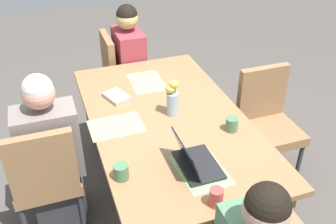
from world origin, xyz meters
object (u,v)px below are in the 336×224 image
object	(u,v)px
person_near_left_near	(53,162)
coffee_mug_near_left	(232,124)
dining_table	(168,127)
chair_near_left_near	(45,175)
flower_vase	(172,97)
book_red_cover	(117,97)
chair_far_right_near	(267,118)
coffee_mug_centre_left	(121,172)
coffee_mug_near_right	(216,197)
laptop_head_right_left_mid	(194,162)
chair_head_left_left_far	(121,74)
person_head_left_left_far	(130,73)

from	to	relation	value
person_near_left_near	coffee_mug_near_left	world-z (taller)	person_near_left_near
dining_table	chair_near_left_near	distance (m)	0.89
flower_vase	book_red_cover	xyz separation A→B (m)	(-0.34, -0.32, -0.12)
chair_far_right_near	book_red_cover	size ratio (longest dim) A/B	4.50
chair_far_right_near	flower_vase	size ratio (longest dim) A/B	3.31
book_red_cover	flower_vase	bearing A→B (deg)	23.85
chair_far_right_near	coffee_mug_centre_left	world-z (taller)	chair_far_right_near
chair_near_left_near	chair_far_right_near	distance (m)	1.75
person_near_left_near	book_red_cover	xyz separation A→B (m)	(-0.34, 0.53, 0.23)
chair_near_left_near	coffee_mug_near_right	xyz separation A→B (m)	(0.81, 0.84, 0.29)
laptop_head_right_left_mid	coffee_mug_near_left	bearing A→B (deg)	124.95
chair_head_left_left_far	person_near_left_near	bearing A→B (deg)	-32.84
person_head_left_left_far	coffee_mug_centre_left	xyz separation A→B (m)	(1.64, -0.47, 0.26)
chair_far_right_near	flower_vase	xyz separation A→B (m)	(0.03, -0.83, 0.37)
dining_table	coffee_mug_centre_left	size ratio (longest dim) A/B	20.31
person_head_left_left_far	flower_vase	size ratio (longest dim) A/B	4.40
book_red_cover	dining_table	bearing A→B (deg)	16.44
person_head_left_left_far	chair_far_right_near	distance (m)	1.38
person_head_left_left_far	coffee_mug_near_right	bearing A→B (deg)	-1.40
dining_table	flower_vase	size ratio (longest dim) A/B	6.87
person_head_left_left_far	coffee_mug_near_left	size ratio (longest dim) A/B	12.90
chair_near_left_near	coffee_mug_near_right	world-z (taller)	chair_near_left_near
dining_table	laptop_head_right_left_mid	world-z (taller)	laptop_head_right_left_mid
coffee_mug_near_right	dining_table	bearing A→B (deg)	177.79
coffee_mug_near_left	coffee_mug_near_right	bearing A→B (deg)	-33.89
laptop_head_right_left_mid	coffee_mug_near_right	world-z (taller)	laptop_head_right_left_mid
dining_table	coffee_mug_near_right	xyz separation A→B (m)	(0.85, -0.03, 0.13)
chair_far_right_near	book_red_cover	bearing A→B (deg)	-105.06
book_red_cover	person_head_left_left_far	bearing A→B (deg)	139.13
chair_near_left_near	chair_far_right_near	world-z (taller)	same
dining_table	coffee_mug_near_left	bearing A→B (deg)	51.97
chair_near_left_near	person_near_left_near	bearing A→B (deg)	141.24
person_head_left_left_far	chair_far_right_near	size ratio (longest dim) A/B	1.33
dining_table	coffee_mug_near_left	world-z (taller)	coffee_mug_near_left
person_head_left_left_far	coffee_mug_near_right	xyz separation A→B (m)	(2.00, -0.05, 0.26)
person_near_left_near	coffee_mug_near_left	distance (m)	1.23
dining_table	person_head_left_left_far	world-z (taller)	person_head_left_left_far
dining_table	chair_near_left_near	size ratio (longest dim) A/B	2.08
chair_head_left_left_far	chair_near_left_near	bearing A→B (deg)	-33.22
dining_table	chair_far_right_near	xyz separation A→B (m)	(-0.07, 0.87, -0.16)
dining_table	coffee_mug_centre_left	xyz separation A→B (m)	(0.49, -0.45, 0.12)
person_near_left_near	book_red_cover	bearing A→B (deg)	122.16
chair_near_left_near	person_near_left_near	size ratio (longest dim) A/B	0.75
dining_table	laptop_head_right_left_mid	bearing A→B (deg)	-2.85
person_near_left_near	dining_table	bearing A→B (deg)	87.12
coffee_mug_near_left	book_red_cover	size ratio (longest dim) A/B	0.46
coffee_mug_near_left	laptop_head_right_left_mid	bearing A→B (deg)	-55.05
person_head_left_left_far	book_red_cover	bearing A→B (deg)	-20.87
flower_vase	person_near_left_near	bearing A→B (deg)	-90.04
chair_near_left_near	book_red_cover	distance (m)	0.77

